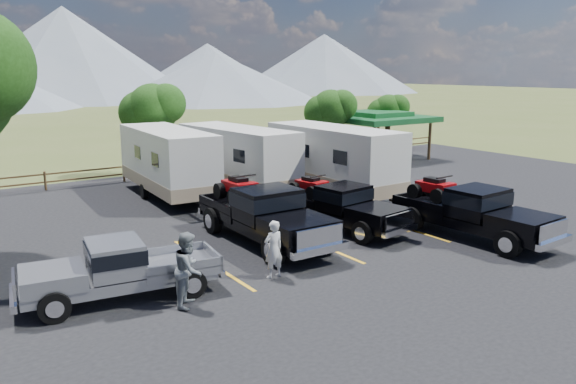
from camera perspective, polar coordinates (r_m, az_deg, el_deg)
ground at (r=18.44m, az=15.11°, el=-7.09°), size 320.00×320.00×0.00m
asphalt_lot at (r=20.40m, az=8.75°, el=-4.85°), size 44.00×34.00×0.04m
stall_lines at (r=21.11m, az=6.91°, el=-4.14°), size 12.12×5.50×0.01m
tree_ne_a at (r=36.08m, az=4.32°, el=8.33°), size 3.11×2.92×4.76m
tree_ne_b at (r=40.81m, az=10.13°, el=8.15°), size 2.77×2.59×4.27m
tree_north at (r=32.36m, az=-13.64°, el=8.19°), size 3.46×3.24×5.25m
rail_fence at (r=33.89m, az=-6.66°, el=3.12°), size 36.12×0.12×1.00m
pavilion at (r=38.74m, az=9.03°, el=7.46°), size 6.20×6.20×3.22m
rig_left at (r=19.62m, az=-2.52°, el=-2.13°), size 2.37×6.61×2.20m
rig_center at (r=21.43m, az=5.18°, el=-1.31°), size 2.62×5.90×1.90m
rig_right at (r=21.23m, az=18.07°, el=-1.80°), size 2.45×6.29×2.07m
trailer_left at (r=27.03m, az=-12.11°, el=2.99°), size 2.81×9.31×3.23m
trailer_center at (r=27.72m, az=-5.13°, el=3.41°), size 3.07×9.22×3.19m
trailer_right at (r=26.88m, az=4.62°, el=3.26°), size 2.64×9.49×3.30m
pickup_silver at (r=15.58m, az=-16.59°, el=-7.45°), size 5.48×2.42×1.59m
person_a at (r=16.35m, az=-1.48°, el=-5.84°), size 0.65×0.45×1.72m
person_b at (r=14.68m, az=-10.05°, el=-7.72°), size 1.17×1.20×1.95m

